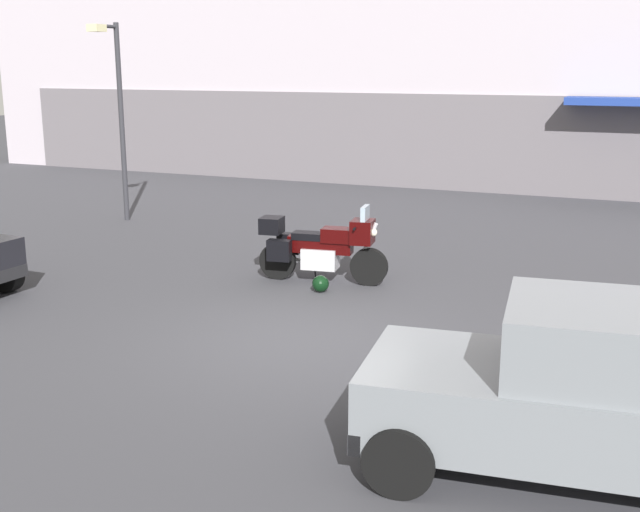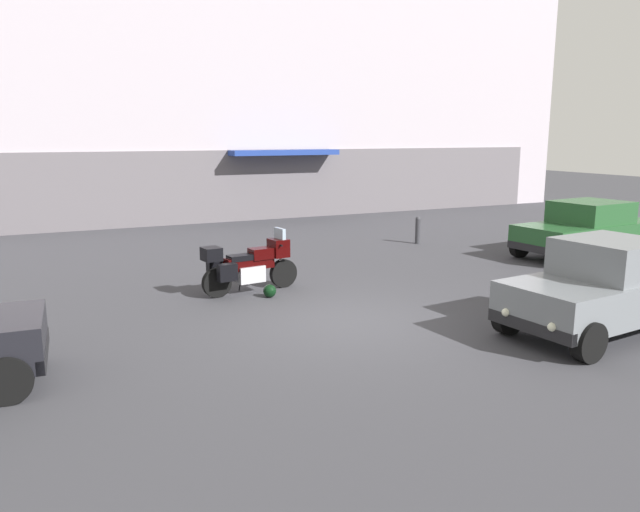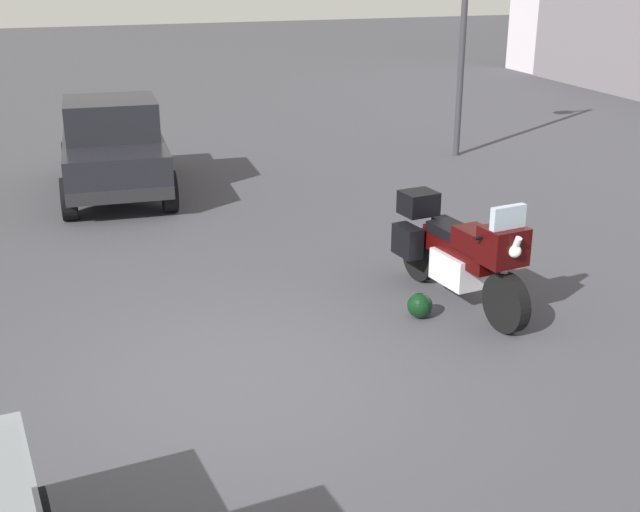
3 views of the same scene
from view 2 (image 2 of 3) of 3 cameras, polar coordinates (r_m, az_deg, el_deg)
ground_plane at (r=11.36m, az=2.89°, el=-6.10°), size 80.00×80.00×0.00m
building_facade_rear at (r=25.21m, az=-13.87°, el=18.87°), size 36.81×3.40×13.79m
motorcycle at (r=13.31m, az=-6.68°, el=-0.81°), size 2.26×0.89×1.36m
helmet at (r=12.96m, az=-4.74°, el=-3.28°), size 0.28×0.28×0.28m
car_hatchback_near at (r=11.62m, az=25.20°, el=-2.67°), size 4.00×2.15×1.64m
car_sedan_far at (r=18.83m, az=23.89°, el=2.37°), size 4.70×2.33×1.56m
bollard_curbside at (r=19.46m, az=9.16°, el=2.49°), size 0.16×0.16×0.87m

